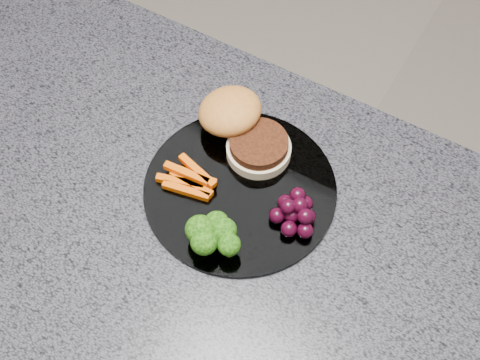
{
  "coord_description": "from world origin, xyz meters",
  "views": [
    {
      "loc": [
        0.29,
        -0.33,
        1.67
      ],
      "look_at": [
        0.06,
        0.08,
        0.93
      ],
      "focal_mm": 50.0,
      "sensor_mm": 36.0,
      "label": 1
    }
  ],
  "objects_px": {
    "plate": "(240,189)",
    "burger": "(240,126)",
    "grape_bunch": "(296,212)",
    "island_cabinet": "(194,336)"
  },
  "relations": [
    {
      "from": "plate",
      "to": "grape_bunch",
      "type": "distance_m",
      "value": 0.09
    },
    {
      "from": "island_cabinet",
      "to": "grape_bunch",
      "type": "distance_m",
      "value": 0.52
    },
    {
      "from": "island_cabinet",
      "to": "burger",
      "type": "relative_size",
      "value": 7.62
    },
    {
      "from": "grape_bunch",
      "to": "burger",
      "type": "bearing_deg",
      "value": 148.18
    },
    {
      "from": "island_cabinet",
      "to": "plate",
      "type": "bearing_deg",
      "value": 54.5
    },
    {
      "from": "plate",
      "to": "burger",
      "type": "bearing_deg",
      "value": 120.32
    },
    {
      "from": "plate",
      "to": "burger",
      "type": "relative_size",
      "value": 1.65
    },
    {
      "from": "burger",
      "to": "grape_bunch",
      "type": "relative_size",
      "value": 2.42
    },
    {
      "from": "island_cabinet",
      "to": "grape_bunch",
      "type": "xyz_separation_m",
      "value": [
        0.14,
        0.07,
        0.49
      ]
    },
    {
      "from": "island_cabinet",
      "to": "plate",
      "type": "xyz_separation_m",
      "value": [
        0.06,
        0.08,
        0.47
      ]
    }
  ]
}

